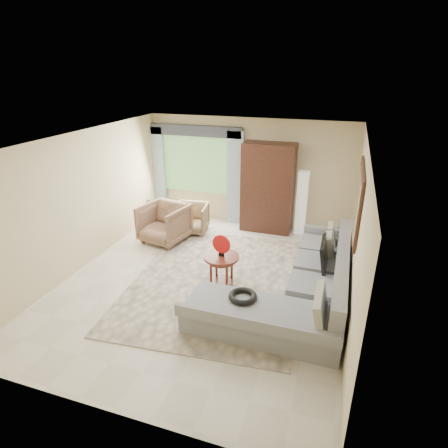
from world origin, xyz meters
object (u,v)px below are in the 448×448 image
(coffee_table, at_px, (221,271))
(potted_plant, at_px, (154,208))
(tv_screen, at_px, (324,254))
(armchair_right, at_px, (191,218))
(armchair_left, at_px, (164,223))
(armoire, at_px, (268,188))
(sectional_sofa, at_px, (302,290))
(floor_lamp, at_px, (302,203))

(coffee_table, xyz_separation_m, potted_plant, (-2.74, 2.63, -0.06))
(tv_screen, bearing_deg, potted_plant, 153.98)
(tv_screen, distance_m, armchair_right, 3.59)
(armchair_left, bearing_deg, armoire, 45.68)
(sectional_sofa, relative_size, armoire, 1.65)
(sectional_sofa, distance_m, armoire, 3.24)
(armoire, height_order, floor_lamp, armoire)
(coffee_table, distance_m, armoire, 2.89)
(sectional_sofa, bearing_deg, potted_plant, 146.87)
(tv_screen, height_order, potted_plant, tv_screen)
(tv_screen, relative_size, armchair_left, 0.78)
(tv_screen, bearing_deg, sectional_sofa, -115.56)
(coffee_table, xyz_separation_m, armchair_left, (-1.84, 1.42, 0.10))
(sectional_sofa, height_order, tv_screen, tv_screen)
(sectional_sofa, xyz_separation_m, floor_lamp, (-0.43, 2.96, 0.47))
(sectional_sofa, bearing_deg, floor_lamp, 98.33)
(sectional_sofa, relative_size, potted_plant, 6.36)
(sectional_sofa, relative_size, armchair_right, 4.54)
(armchair_right, bearing_deg, floor_lamp, 8.03)
(armchair_left, bearing_deg, potted_plant, 138.65)
(sectional_sofa, height_order, floor_lamp, floor_lamp)
(coffee_table, relative_size, armchair_right, 0.82)
(sectional_sofa, distance_m, potted_plant, 4.99)
(tv_screen, xyz_separation_m, coffee_table, (-1.71, -0.46, -0.39))
(floor_lamp, bearing_deg, armchair_left, -153.28)
(coffee_table, relative_size, floor_lamp, 0.42)
(coffee_table, bearing_deg, armchair_right, 124.96)
(tv_screen, bearing_deg, armchair_left, 164.76)
(sectional_sofa, bearing_deg, coffee_table, 175.98)
(tv_screen, bearing_deg, armchair_right, 152.70)
(armchair_right, height_order, armoire, armoire)
(coffee_table, height_order, floor_lamp, floor_lamp)
(armchair_left, distance_m, armoire, 2.54)
(sectional_sofa, xyz_separation_m, armoire, (-1.23, 2.90, 0.77))
(armchair_left, relative_size, floor_lamp, 0.63)
(potted_plant, bearing_deg, armchair_right, -22.72)
(sectional_sofa, height_order, armchair_left, sectional_sofa)
(armchair_left, height_order, armchair_right, armchair_left)
(armchair_right, bearing_deg, sectional_sofa, -46.24)
(coffee_table, relative_size, armchair_left, 0.66)
(tv_screen, relative_size, armchair_right, 0.97)
(armchair_right, bearing_deg, tv_screen, -36.45)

